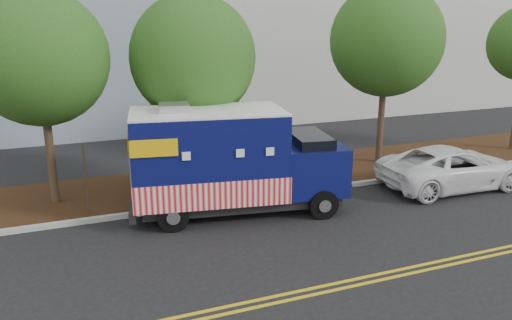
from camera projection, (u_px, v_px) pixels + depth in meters
name	position (u px, v px, depth m)	size (l,w,h in m)	color
ground	(243.00, 219.00, 15.36)	(120.00, 120.00, 0.00)	black
curb	(229.00, 201.00, 16.59)	(120.00, 0.18, 0.15)	#9E9E99
mulch_strip	(211.00, 183.00, 18.47)	(120.00, 4.00, 0.15)	#311B0D
centerline_near	(309.00, 289.00, 11.37)	(120.00, 0.10, 0.01)	gold
centerline_far	(314.00, 295.00, 11.15)	(120.00, 0.10, 0.01)	gold
tree_a	(39.00, 58.00, 15.10)	(4.18, 4.18, 6.89)	#38281C
tree_b	(193.00, 58.00, 16.67)	(4.23, 4.23, 6.79)	#38281C
tree_c	(387.00, 40.00, 19.55)	(4.43, 4.43, 7.32)	#38281C
sign_post	(86.00, 181.00, 15.08)	(0.06, 0.06, 2.40)	#473828
food_truck	(228.00, 164.00, 15.45)	(7.01, 3.51, 3.54)	black
white_car	(452.00, 167.00, 18.00)	(2.50, 5.42, 1.51)	white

